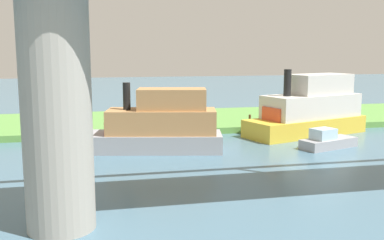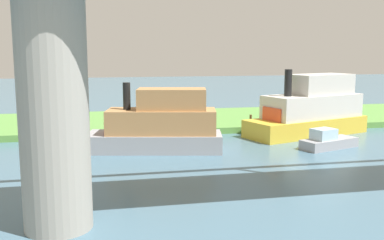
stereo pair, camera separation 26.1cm
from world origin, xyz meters
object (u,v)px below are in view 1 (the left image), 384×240
Objects in this scene: bridge_pylon at (57,108)px; person_on_bank at (84,120)px; pontoon_yellow at (159,126)px; skiff_small at (309,110)px; mooring_post at (250,119)px; riverboat_paddlewheel at (327,141)px.

bridge_pylon is 6.51× the size of person_on_bank.
pontoon_yellow is (-4.95, 6.89, 0.47)m from person_on_bank.
bridge_pylon is 23.89m from skiff_small.
person_on_bank is 1.82× the size of mooring_post.
person_on_bank is 8.50m from pontoon_yellow.
pontoon_yellow is at bearing -8.41° from riverboat_paddlewheel.
mooring_post is (-14.01, -18.59, -3.65)m from bridge_pylon.
pontoon_yellow is at bearing 36.42° from mooring_post.
skiff_small reaches higher than riverboat_paddlewheel.
pontoon_yellow is 12.91m from skiff_small.
bridge_pylon is 11.84× the size of mooring_post.
person_on_bank reaches higher than riverboat_paddlewheel.
mooring_post is 8.46m from riverboat_paddlewheel.
person_on_bank is at bearing -11.42° from skiff_small.
person_on_bank is 0.31× the size of riverboat_paddlewheel.
riverboat_paddlewheel is (1.17, 5.05, -1.42)m from skiff_small.
bridge_pylon is at bearing 32.36° from riverboat_paddlewheel.
pontoon_yellow reaches higher than person_on_bank.
riverboat_paddlewheel is (-16.71, -10.59, -4.03)m from bridge_pylon.
person_on_bank is at bearing -54.32° from pontoon_yellow.
mooring_post is 0.07× the size of skiff_small.
riverboat_paddlewheel is (-16.23, 8.56, -0.71)m from person_on_bank.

